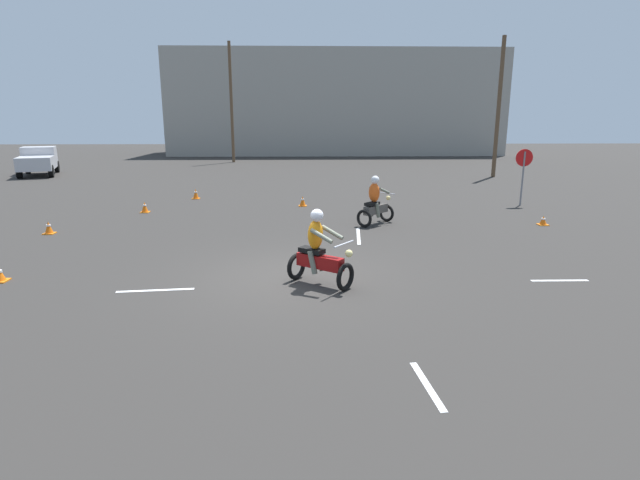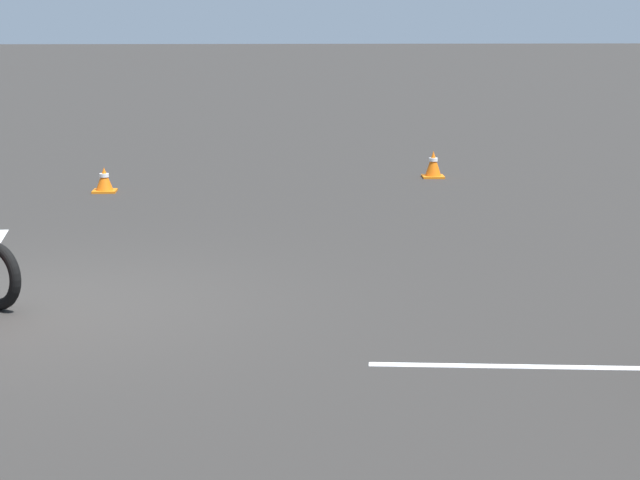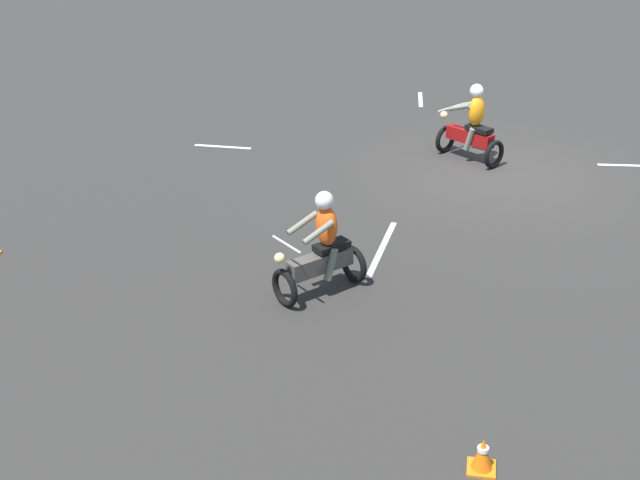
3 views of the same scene
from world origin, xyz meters
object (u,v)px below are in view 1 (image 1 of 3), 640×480
(stop_sign, at_px, (524,166))
(utility_pole_near, at_px, (499,108))
(utility_pole_far, at_px, (231,103))
(traffic_cone_near_left, at_px, (303,201))
(pickup_truck, at_px, (38,160))
(traffic_cone_far_center, at_px, (196,194))
(traffic_cone_near_right, at_px, (543,221))
(traffic_cone_mid_center, at_px, (49,228))
(motorcycle_rider_background, at_px, (375,203))
(traffic_cone_mid_left, at_px, (145,207))
(motorcycle_rider_foreground, at_px, (319,252))

(stop_sign, bearing_deg, utility_pole_near, 75.37)
(utility_pole_near, bearing_deg, utility_pole_far, 147.84)
(traffic_cone_near_left, bearing_deg, stop_sign, -0.35)
(pickup_truck, distance_m, traffic_cone_far_center, 15.42)
(utility_pole_near, bearing_deg, pickup_truck, 176.66)
(pickup_truck, distance_m, traffic_cone_near_right, 29.42)
(pickup_truck, relative_size, traffic_cone_mid_center, 11.37)
(traffic_cone_mid_center, distance_m, traffic_cone_far_center, 7.52)
(traffic_cone_near_right, relative_size, traffic_cone_mid_center, 0.80)
(motorcycle_rider_background, bearing_deg, pickup_truck, -175.90)
(motorcycle_rider_background, bearing_deg, traffic_cone_near_left, 166.89)
(traffic_cone_mid_left, distance_m, traffic_cone_far_center, 3.51)
(pickup_truck, distance_m, stop_sign, 28.31)
(pickup_truck, distance_m, utility_pole_near, 28.57)
(pickup_truck, bearing_deg, motorcycle_rider_background, -58.88)
(stop_sign, relative_size, traffic_cone_far_center, 5.07)
(pickup_truck, distance_m, traffic_cone_near_left, 20.46)
(traffic_cone_mid_center, relative_size, traffic_cone_far_center, 0.88)
(stop_sign, relative_size, traffic_cone_mid_left, 5.56)
(stop_sign, distance_m, utility_pole_near, 10.88)
(motorcycle_rider_foreground, distance_m, utility_pole_far, 31.91)
(motorcycle_rider_foreground, bearing_deg, motorcycle_rider_background, -161.12)
(traffic_cone_near_left, relative_size, traffic_cone_near_right, 1.30)
(traffic_cone_near_left, relative_size, traffic_cone_mid_center, 1.04)
(motorcycle_rider_background, distance_m, pickup_truck, 24.66)
(traffic_cone_far_center, relative_size, utility_pole_near, 0.06)
(traffic_cone_near_right, bearing_deg, traffic_cone_near_left, 153.98)
(motorcycle_rider_foreground, relative_size, traffic_cone_near_right, 5.19)
(traffic_cone_far_center, distance_m, utility_pole_near, 18.77)
(motorcycle_rider_background, height_order, stop_sign, stop_sign)
(utility_pole_near, bearing_deg, traffic_cone_near_left, -138.87)
(pickup_truck, xyz_separation_m, traffic_cone_mid_left, (10.63, -13.09, -0.73))
(utility_pole_near, xyz_separation_m, utility_pole_far, (-17.42, 10.95, 0.58))
(utility_pole_far, bearing_deg, traffic_cone_mid_left, -90.76)
(traffic_cone_near_left, xyz_separation_m, utility_pole_far, (-5.73, 21.15, 4.47))
(motorcycle_rider_foreground, height_order, traffic_cone_far_center, motorcycle_rider_foreground)
(traffic_cone_near_right, bearing_deg, stop_sign, 77.38)
(traffic_cone_near_right, distance_m, utility_pole_far, 29.05)
(traffic_cone_mid_center, relative_size, utility_pole_near, 0.05)
(motorcycle_rider_foreground, xyz_separation_m, utility_pole_near, (11.29, 20.12, 3.36))
(traffic_cone_far_center, bearing_deg, traffic_cone_near_left, -23.22)
(traffic_cone_near_left, height_order, traffic_cone_mid_center, traffic_cone_near_left)
(motorcycle_rider_foreground, xyz_separation_m, traffic_cone_mid_left, (-6.42, 8.69, -0.53))
(traffic_cone_near_right, distance_m, traffic_cone_mid_center, 16.04)
(traffic_cone_far_center, xyz_separation_m, utility_pole_near, (16.47, 8.15, 3.86))
(traffic_cone_near_right, bearing_deg, motorcycle_rider_foreground, -142.46)
(motorcycle_rider_foreground, height_order, traffic_cone_near_left, motorcycle_rider_foreground)
(stop_sign, bearing_deg, utility_pole_far, 124.80)
(stop_sign, xyz_separation_m, traffic_cone_near_left, (-9.01, 0.05, -1.43))
(traffic_cone_mid_center, bearing_deg, traffic_cone_near_left, 31.30)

